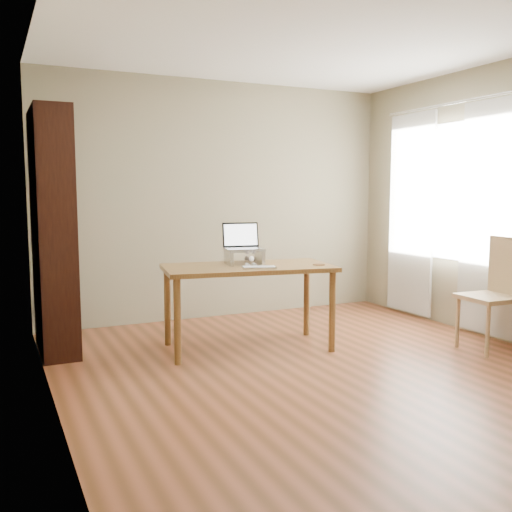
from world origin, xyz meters
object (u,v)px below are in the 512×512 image
at_px(bookshelf, 54,232).
at_px(chair, 496,289).
at_px(laptop, 242,243).
at_px(keyboard, 259,267).
at_px(desk, 248,276).
at_px(cat, 245,257).

bearing_deg(bookshelf, chair, -24.76).
bearing_deg(laptop, keyboard, -80.41).
bearing_deg(chair, desk, 156.54).
relative_size(bookshelf, cat, 4.34).
bearing_deg(cat, desk, -89.03).
xyz_separation_m(laptop, chair, (1.97, -1.10, -0.40)).
xyz_separation_m(keyboard, cat, (0.02, 0.33, 0.06)).
distance_m(bookshelf, keyboard, 1.81).
bearing_deg(bookshelf, laptop, -18.59).
relative_size(laptop, chair, 0.37).
relative_size(desk, chair, 1.57).
distance_m(bookshelf, chair, 3.91).
bearing_deg(cat, chair, -15.59).
bearing_deg(chair, laptop, 153.36).
height_order(laptop, chair, laptop).
distance_m(laptop, keyboard, 0.40).
bearing_deg(keyboard, cat, 104.20).
height_order(desk, keyboard, keyboard).
distance_m(keyboard, chair, 2.11).
distance_m(bookshelf, desk, 1.73).
distance_m(desk, cat, 0.19).
bearing_deg(cat, keyboard, -80.23).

